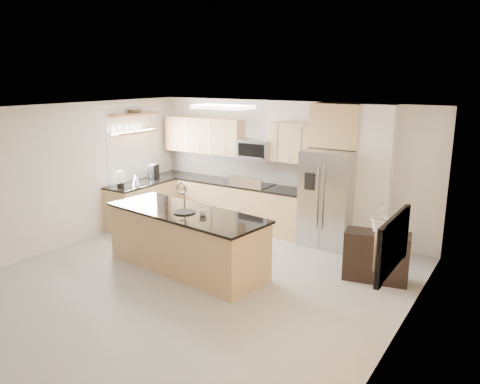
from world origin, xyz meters
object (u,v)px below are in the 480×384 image
Objects in this scene: platter at (184,212)px; bowl at (134,110)px; coffee_maker at (153,172)px; microwave at (256,149)px; television at (383,242)px; credenza at (376,256)px; flower_vase at (383,209)px; cup at (203,213)px; island at (186,240)px; range at (252,206)px; kettle at (136,179)px; refrigerator at (329,198)px; blender at (120,180)px.

platter is 3.18m from bowl.
coffee_maker is at bearing 142.53° from platter.
microwave reaches higher than television.
bowl is at bearing 166.31° from credenza.
credenza is at bearing -2.03° from bowl.
flower_vase is (2.93, -1.19, -0.50)m from microwave.
cup reaches higher than platter.
island is at bearing -36.81° from coffee_maker.
kettle is at bearing -148.74° from range.
cup is at bearing -77.85° from microwave.
island is at bearing -167.91° from credenza.
platter is at bearing -55.92° from island.
credenza is 5.07m from coffee_maker.
cup is at bearing -115.76° from refrigerator.
island is at bearing -29.88° from bowl.
microwave is at bearing 47.25° from television.
island reaches higher than platter.
bowl is at bearing 156.92° from island.
flower_vase is (5.03, -0.41, 0.07)m from coffee_maker.
cup is at bearing -16.33° from blender.
island is at bearing -123.03° from refrigerator.
credenza is 2.84× the size of blender.
kettle is 0.35× the size of flower_vase.
island reaches higher than range.
flower_vase is at bearing -1.19° from bowl.
island is 2.70× the size of television.
microwave is (0.00, 0.12, 1.16)m from range.
range is 1.18× the size of credenza.
island is 3.37m from bowl.
range is 3.12m from credenza.
platter is at bearing -37.47° from coffee_maker.
credenza is at bearing 27.55° from cup.
television is (1.85, -3.07, 0.46)m from refrigerator.
microwave is 4.79m from television.
flower_vase is (4.96, 0.17, 0.10)m from kettle.
bowl reaches higher than television.
microwave is at bearing 144.91° from credenza.
platter is (-2.71, -1.27, 0.59)m from credenza.
television reaches higher than blender.
coffee_maker is (-3.75, -0.60, 0.18)m from refrigerator.
flower_vase is at bearing -22.00° from microwave.
blender is at bearing 74.84° from television.
television is (3.51, -3.12, 0.88)m from range.
kettle reaches higher than cup.
bowl is 6.24m from television.
credenza is at bearing 25.23° from platter.
credenza is 3.09× the size of coffee_maker.
bowl is (-2.45, 1.46, 1.41)m from platter.
bowl reaches higher than island.
platter is at bearing -85.20° from range.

